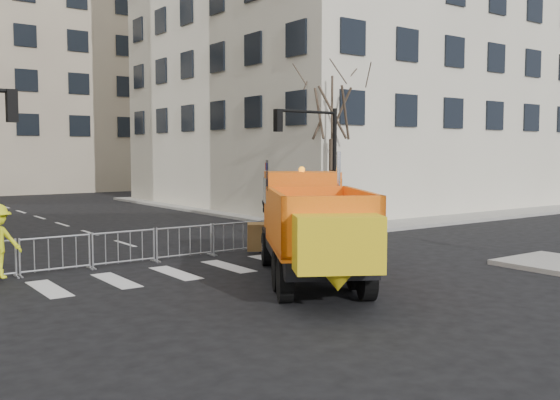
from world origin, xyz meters
TOP-DOWN VIEW (x-y plane):
  - ground at (0.00, 0.00)m, footprint 120.00×120.00m
  - sidewalk_back at (0.00, 8.50)m, footprint 64.00×5.00m
  - traffic_light_right at (8.50, 9.50)m, footprint 0.18×0.18m
  - crowd_barriers at (-0.75, 7.60)m, footprint 12.60×0.60m
  - street_tree at (9.20, 10.50)m, footprint 3.00×3.00m
  - plow_truck at (1.33, 2.16)m, footprint 6.67×9.12m
  - cop_a at (5.25, 5.02)m, footprint 0.75×0.61m
  - cop_b at (3.16, 6.98)m, footprint 0.99×0.80m
  - cop_c at (3.99, 6.56)m, footprint 0.87×1.10m
  - newspaper_box at (5.59, 9.95)m, footprint 0.57×0.54m

SIDE VIEW (x-z plane):
  - ground at x=0.00m, z-range 0.00..0.00m
  - sidewalk_back at x=0.00m, z-range 0.00..0.15m
  - crowd_barriers at x=-0.75m, z-range 0.00..1.10m
  - newspaper_box at x=5.59m, z-range 0.15..1.25m
  - cop_c at x=3.99m, z-range 0.00..1.74m
  - cop_a at x=5.25m, z-range 0.00..1.78m
  - cop_b at x=3.16m, z-range 0.00..1.91m
  - plow_truck at x=1.33m, z-range -0.20..3.35m
  - traffic_light_right at x=8.50m, z-range 0.00..5.40m
  - street_tree at x=9.20m, z-range 0.00..7.50m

